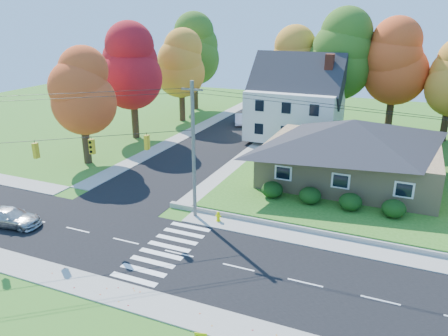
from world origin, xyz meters
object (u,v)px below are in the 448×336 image
(silver_sedan, at_px, (11,217))
(white_car, at_px, (240,119))
(ranch_house, at_px, (351,150))
(fire_hydrant, at_px, (218,217))

(silver_sedan, bearing_deg, white_car, -14.62)
(white_car, bearing_deg, ranch_house, -67.12)
(white_car, bearing_deg, silver_sedan, -118.04)
(ranch_house, bearing_deg, fire_hydrant, -124.62)
(white_car, distance_m, fire_hydrant, 29.59)
(silver_sedan, relative_size, fire_hydrant, 5.40)
(ranch_house, height_order, fire_hydrant, ranch_house)
(silver_sedan, height_order, white_car, white_car)
(silver_sedan, bearing_deg, ranch_house, -58.26)
(silver_sedan, height_order, fire_hydrant, silver_sedan)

